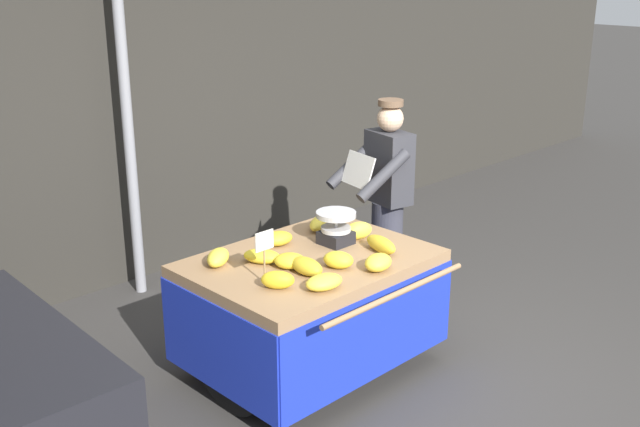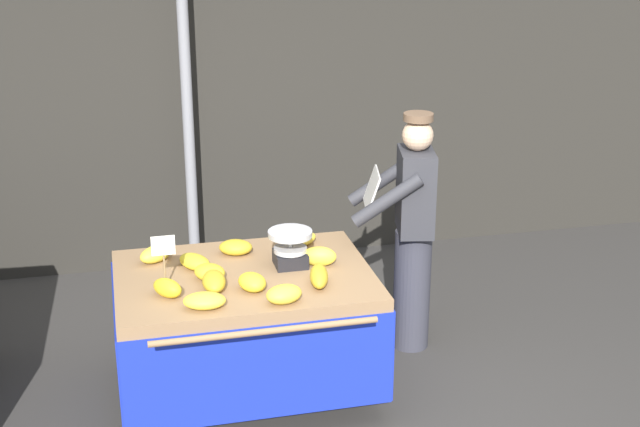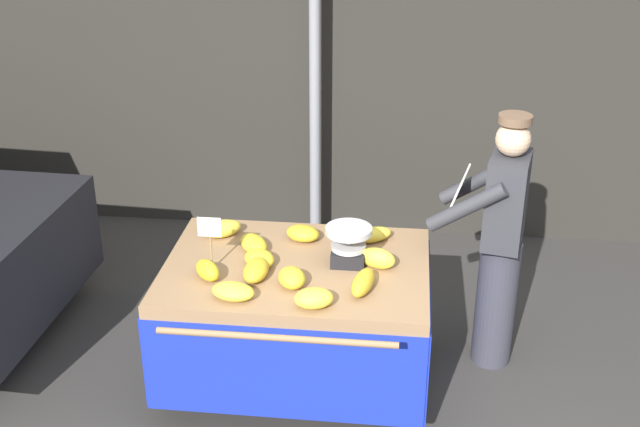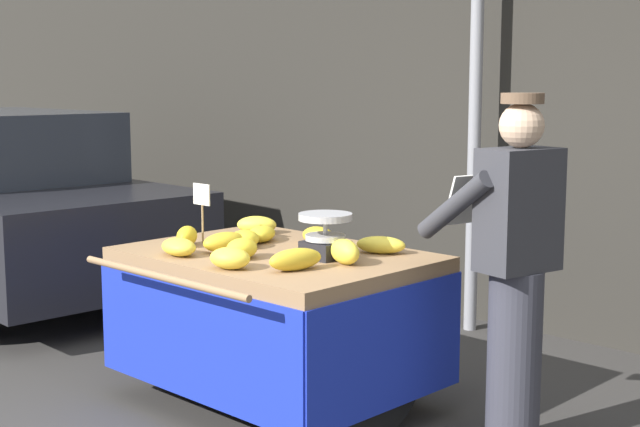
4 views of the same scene
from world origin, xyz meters
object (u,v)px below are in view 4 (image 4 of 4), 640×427
price_sign (202,200)px  banana_bunch_7 (179,247)px  banana_bunch_1 (318,235)px  banana_bunch_6 (242,249)px  banana_bunch_4 (295,259)px  banana_bunch_5 (244,239)px  banana_bunch_9 (381,245)px  weighing_scale (325,236)px  banana_bunch_8 (224,242)px  vendor_person (514,271)px  banana_bunch_11 (257,225)px  street_pole (475,116)px  banana_bunch_0 (187,236)px  banana_bunch_10 (230,258)px  banana_bunch_2 (262,234)px  banana_cart (276,293)px  banana_bunch_3 (345,252)px

price_sign → banana_bunch_7: bearing=-58.1°
banana_bunch_1 → banana_bunch_6: banana_bunch_6 is taller
banana_bunch_4 → banana_bunch_5: size_ratio=1.43×
banana_bunch_9 → banana_bunch_5: bearing=-148.6°
banana_bunch_4 → banana_bunch_5: bearing=160.5°
weighing_scale → banana_bunch_8: (-0.52, -0.25, -0.07)m
weighing_scale → vendor_person: 0.99m
banana_bunch_6 → banana_bunch_11: bearing=132.4°
street_pole → banana_bunch_5: bearing=-92.6°
banana_bunch_1 → banana_bunch_0: bearing=-131.3°
street_pole → banana_bunch_1: bearing=-85.9°
price_sign → banana_bunch_10: size_ratio=1.58×
price_sign → banana_bunch_8: bearing=-14.6°
banana_bunch_4 → banana_bunch_7: banana_bunch_4 is taller
banana_bunch_1 → banana_bunch_2: size_ratio=0.86×
banana_bunch_1 → weighing_scale: bearing=-40.3°
banana_cart → banana_bunch_5: 0.35m
banana_bunch_0 → banana_bunch_2: bearing=62.5°
banana_bunch_4 → banana_bunch_7: size_ratio=1.19×
street_pole → banana_cart: 2.21m
banana_bunch_3 → banana_bunch_10: (-0.32, -0.48, -0.01)m
banana_cart → banana_bunch_1: 0.43m
banana_bunch_0 → banana_bunch_9: 1.09m
banana_bunch_4 → banana_bunch_11: banana_bunch_4 is taller
banana_bunch_6 → banana_bunch_9: size_ratio=0.75×
price_sign → banana_bunch_0: (0.00, -0.11, -0.19)m
banana_bunch_0 → banana_bunch_5: bearing=34.8°
banana_bunch_5 → banana_bunch_9: 0.76m
banana_bunch_2 → banana_bunch_11: 0.29m
banana_bunch_3 → banana_bunch_4: banana_bunch_3 is taller
banana_bunch_0 → banana_bunch_4: size_ratio=0.70×
banana_bunch_5 → banana_bunch_11: 0.47m
price_sign → banana_bunch_2: price_sign is taller
banana_bunch_1 → banana_bunch_4: size_ratio=0.75×
banana_bunch_4 → banana_bunch_5: (-0.63, 0.22, -0.01)m
banana_bunch_2 → banana_bunch_7: bearing=-90.5°
banana_bunch_3 → banana_bunch_1: bearing=147.8°
banana_bunch_1 → banana_bunch_5: size_ratio=1.07×
banana_bunch_4 → banana_bunch_7: (-0.71, -0.17, -0.01)m
street_pole → banana_bunch_1: 1.80m
banana_bunch_0 → vendor_person: (1.72, 0.62, -0.04)m
banana_bunch_3 → banana_bunch_11: 1.05m
banana_bunch_2 → banana_bunch_3: 0.79m
banana_bunch_0 → banana_bunch_5: 0.33m
banana_bunch_0 → banana_bunch_7: banana_bunch_0 is taller
banana_bunch_10 → banana_bunch_4: bearing=38.1°
banana_bunch_7 → banana_bunch_11: (-0.22, 0.75, 0.01)m
banana_bunch_0 → banana_bunch_6: banana_bunch_0 is taller
banana_bunch_7 → vendor_person: vendor_person is taller
banana_bunch_5 → banana_bunch_7: (-0.08, -0.39, -0.00)m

